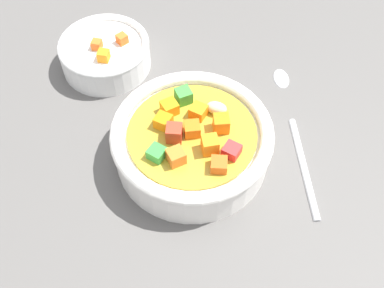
{
  "coord_description": "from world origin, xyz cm",
  "views": [
    {
      "loc": [
        23.55,
        -19.67,
        45.29
      ],
      "look_at": [
        0.0,
        0.0,
        2.53
      ],
      "focal_mm": 43.2,
      "sensor_mm": 36.0,
      "label": 1
    }
  ],
  "objects": [
    {
      "name": "soup_bowl_main",
      "position": [
        0.0,
        0.0,
        2.99
      ],
      "size": [
        18.22,
        18.22,
        6.56
      ],
      "color": "white",
      "rests_on": "ground_plane"
    },
    {
      "name": "ground_plane",
      "position": [
        0.0,
        0.0,
        -1.0
      ],
      "size": [
        140.0,
        140.0,
        2.0
      ],
      "primitive_type": "cube",
      "color": "#565451"
    },
    {
      "name": "side_bowl_small",
      "position": [
        -19.14,
        0.82,
        2.18
      ],
      "size": [
        12.05,
        12.05,
        4.83
      ],
      "color": "white",
      "rests_on": "ground_plane"
    },
    {
      "name": "spoon",
      "position": [
        5.52,
        11.9,
        0.4
      ],
      "size": [
        19.44,
        14.57,
        0.84
      ],
      "rotation": [
        0.0,
        0.0,
        2.52
      ],
      "color": "silver",
      "rests_on": "ground_plane"
    }
  ]
}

